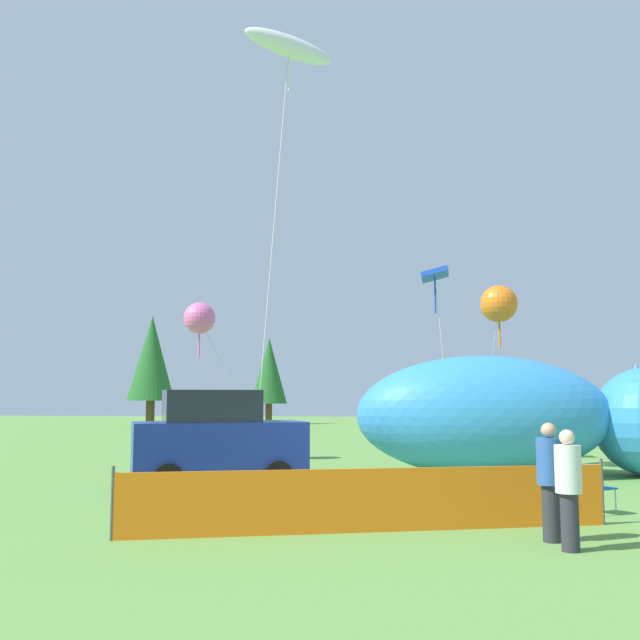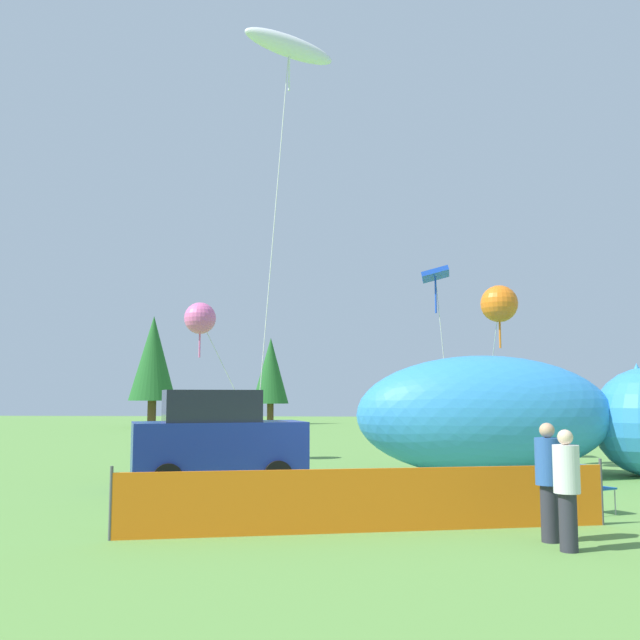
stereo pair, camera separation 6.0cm
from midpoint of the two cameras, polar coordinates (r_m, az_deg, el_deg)
The scene contains 13 objects.
ground_plane at distance 15.25m, azimuth 3.44°, elevation -14.08°, with size 120.00×120.00×0.00m, color #609342.
parked_car at distance 17.13m, azimuth -8.13°, elevation -9.45°, with size 4.30×2.96×2.26m.
folding_chair at distance 14.11m, azimuth 21.21°, elevation -12.16°, with size 0.66×0.66×0.88m.
inflatable_cat at distance 19.94m, azimuth 15.88°, elevation -7.72°, with size 9.28×3.54×3.21m.
safety_fence at distance 11.56m, azimuth 4.17°, elevation -14.18°, with size 7.70×1.93×1.08m.
spectator_in_red_shirt at distance 10.66m, azimuth 19.30°, elevation -12.32°, with size 0.36×0.36×1.66m.
spectator_in_blue_shirt at distance 11.25m, azimuth 17.96°, elevation -11.82°, with size 0.38×0.38×1.73m.
kite_pink_octopus at distance 23.86m, azimuth -9.49°, elevation 0.12°, with size 2.73×1.41×5.21m.
kite_white_ghost at distance 21.61m, azimuth -2.40°, elevation 20.92°, with size 2.64×2.17×12.54m.
kite_orange_flower at distance 21.47m, azimuth 14.22°, elevation 1.25°, with size 1.08×2.70×5.35m.
kite_blue_box at distance 24.08m, azimuth 9.30°, elevation 3.38°, with size 1.03×0.98×6.40m.
horizon_tree_east at distance 54.49m, azimuth -3.94°, elevation -4.08°, with size 2.76×2.76×6.58m.
horizon_tree_west at distance 50.37m, azimuth -13.18°, elevation -3.02°, with size 3.21×3.21×7.65m.
Camera 2 is at (0.34, -15.10, 2.12)m, focal length 40.00 mm.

